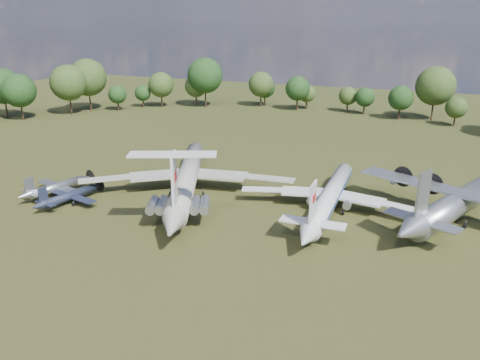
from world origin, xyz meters
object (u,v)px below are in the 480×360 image
at_px(il62_airliner, 187,181).
at_px(an12_transport, 455,208).
at_px(person_on_il62, 178,191).
at_px(tu104_jet, 330,199).
at_px(small_prop_west, 69,198).
at_px(small_prop_northwest, 58,189).

height_order(il62_airliner, an12_transport, il62_airliner).
bearing_deg(person_on_il62, an12_transport, -175.61).
xyz_separation_m(tu104_jet, small_prop_west, (-41.01, -13.71, -0.90)).
height_order(an12_transport, person_on_il62, person_on_il62).
bearing_deg(person_on_il62, il62_airliner, -87.15).
xyz_separation_m(small_prop_northwest, person_on_il62, (26.32, -3.42, 4.47)).
bearing_deg(small_prop_northwest, small_prop_west, -13.34).
height_order(tu104_jet, small_prop_northwest, tu104_jet).
bearing_deg(il62_airliner, an12_transport, -16.57).
distance_m(tu104_jet, an12_transport, 18.64).
bearing_deg(small_prop_northwest, tu104_jet, 28.12).
distance_m(il62_airliner, tu104_jet, 24.95).
distance_m(an12_transport, person_on_il62, 41.89).
xyz_separation_m(small_prop_west, small_prop_northwest, (-4.86, 2.56, 0.08)).
height_order(il62_airliner, small_prop_northwest, il62_airliner).
bearing_deg(il62_airliner, person_on_il62, -90.00).
distance_m(il62_airliner, an12_transport, 43.56).
relative_size(il62_airliner, small_prop_west, 3.38).
xyz_separation_m(an12_transport, small_prop_northwest, (-64.29, -13.98, -1.20)).
height_order(tu104_jet, person_on_il62, person_on_il62).
distance_m(tu104_jet, small_prop_west, 43.25).
bearing_deg(small_prop_northwest, an12_transport, 26.73).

